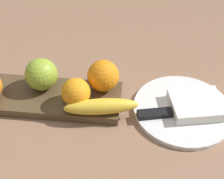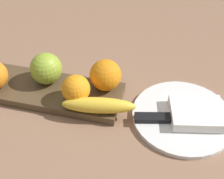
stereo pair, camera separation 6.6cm
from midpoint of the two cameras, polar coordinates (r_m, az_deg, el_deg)
The scene contains 9 objects.
ground_plane at distance 0.71m, azimuth -15.03°, elevation -4.01°, with size 2.40×2.40×0.00m, color #8D674F.
fruit_tray at distance 0.73m, azimuth -15.79°, elevation -1.55°, with size 0.37×0.13×0.02m, color brown.
apple at distance 0.72m, azimuth -16.27°, elevation 2.75°, with size 0.08×0.08×0.08m, color #8DAD31.
banana at distance 0.64m, azimuth -5.10°, elevation -3.48°, with size 0.17×0.04×0.04m, color yellow.
orange_near_banana at distance 0.66m, azimuth -9.96°, elevation -0.67°, with size 0.07×0.07×0.07m, color orange.
orange_center at distance 0.69m, azimuth -4.50°, elevation 2.58°, with size 0.08×0.08×0.08m, color orange.
dinner_plate at distance 0.69m, azimuth 11.02°, elevation -3.91°, with size 0.23×0.23×0.01m, color white.
folded_napkin at distance 0.68m, azimuth 13.60°, elevation -3.04°, with size 0.12×0.10×0.02m, color white.
knife at distance 0.66m, azimuth 7.32°, elevation -4.62°, with size 0.18×0.06×0.01m.
Camera 1 is at (0.20, -0.45, 0.50)m, focal length 46.64 mm.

